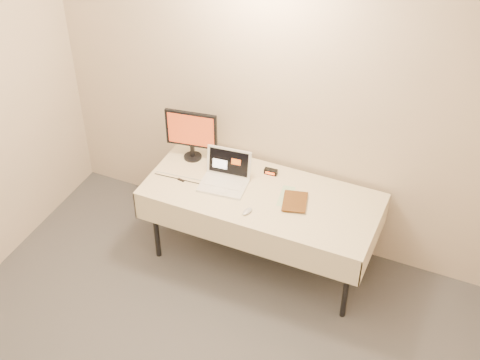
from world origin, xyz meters
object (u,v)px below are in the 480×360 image
at_px(laptop, 225,176).
at_px(monitor, 191,132).
at_px(table, 262,200).
at_px(book, 283,190).

bearing_deg(laptop, monitor, 148.09).
xyz_separation_m(table, monitor, (-0.71, 0.21, 0.32)).
distance_m(table, book, 0.26).
bearing_deg(laptop, table, -9.36).
height_order(table, monitor, monitor).
distance_m(laptop, monitor, 0.48).
height_order(table, book, book).
distance_m(monitor, book, 0.94).
bearing_deg(monitor, book, -23.44).
height_order(laptop, book, laptop).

